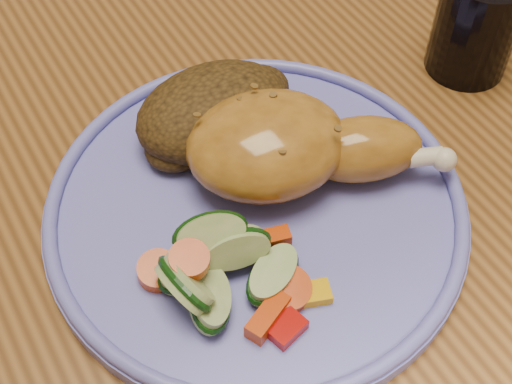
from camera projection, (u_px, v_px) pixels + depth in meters
dining_table at (231, 197)px, 0.61m from camera, size 0.90×1.40×0.75m
plate at (256, 211)px, 0.49m from camera, size 0.29×0.29×0.01m
plate_rim at (256, 201)px, 0.48m from camera, size 0.29×0.29×0.01m
chicken_leg at (290, 146)px, 0.48m from camera, size 0.18×0.14×0.06m
rice_pilaf at (216, 111)px, 0.51m from camera, size 0.13×0.09×0.05m
vegetable_pile at (222, 271)px, 0.44m from camera, size 0.10×0.10×0.05m
drinking_glass at (476, 23)px, 0.56m from camera, size 0.07×0.07×0.09m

